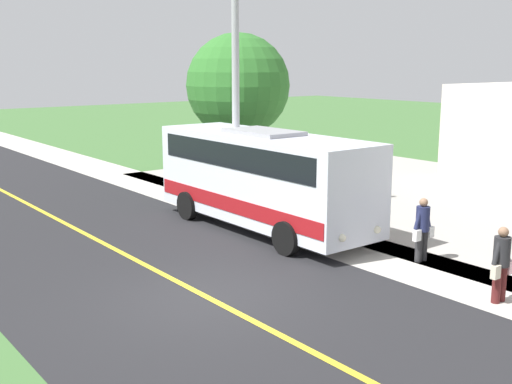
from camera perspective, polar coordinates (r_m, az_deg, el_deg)
ground_plane at (r=13.62m, az=-4.51°, el=-9.49°), size 120.00×120.00×0.00m
road_surface at (r=13.62m, az=-4.51°, el=-9.47°), size 8.00×100.00×0.01m
sidewalk at (r=16.88m, az=10.43°, el=-5.43°), size 2.40×100.00×0.01m
road_centre_line at (r=13.62m, az=-4.51°, el=-9.45°), size 0.16×100.00×0.00m
shuttle_bus_front at (r=18.58m, az=0.65°, el=1.52°), size 2.57×7.89×2.98m
pedestrian_with_bags at (r=14.00m, az=21.35°, el=-5.96°), size 0.72×0.34×1.62m
pedestrian_waiting at (r=16.24m, az=14.86°, el=-3.16°), size 0.72×0.34×1.62m
street_light_pole at (r=20.22m, az=-2.13°, el=11.48°), size 1.97×0.24×8.87m
tree_curbside at (r=24.24m, az=-1.64°, el=9.61°), size 3.95×3.95×6.04m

